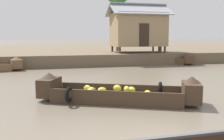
% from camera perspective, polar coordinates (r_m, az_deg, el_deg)
% --- Properties ---
extents(ground_plane, '(300.00, 300.00, 0.00)m').
position_cam_1_polar(ground_plane, '(14.34, -6.33, -1.26)').
color(ground_plane, '#665B4C').
extents(riverbank_strip, '(160.00, 20.00, 0.86)m').
position_cam_1_polar(riverbank_strip, '(27.89, -10.34, 3.85)').
color(riverbank_strip, brown).
rests_on(riverbank_strip, ground).
extents(banana_boat, '(5.28, 3.16, 0.94)m').
position_cam_1_polar(banana_boat, '(8.55, 0.99, -5.14)').
color(banana_boat, '#3D2D21').
rests_on(banana_boat, ground).
extents(fishing_skiff_distant, '(4.04, 3.74, 0.93)m').
position_cam_1_polar(fishing_skiff_distant, '(21.01, 11.53, 2.37)').
color(fishing_skiff_distant, brown).
rests_on(fishing_skiff_distant, ground).
extents(stilt_house_mid_right, '(4.89, 3.25, 4.00)m').
position_cam_1_polar(stilt_house_mid_right, '(21.39, 5.85, 9.17)').
color(stilt_house_mid_right, '#4C3826').
rests_on(stilt_house_mid_right, riverbank_strip).
extents(vendor_person, '(0.44, 0.44, 1.66)m').
position_cam_1_polar(vendor_person, '(20.87, 10.72, 6.35)').
color(vendor_person, '#332D28').
rests_on(vendor_person, riverbank_strip).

